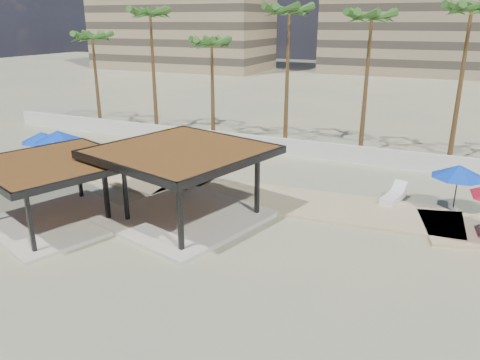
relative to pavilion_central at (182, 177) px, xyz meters
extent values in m
plane|color=tan|center=(2.66, -2.81, -2.16)|extent=(200.00, 200.00, 0.00)
cube|color=#C6B284|center=(-9.34, 4.69, -2.10)|extent=(16.40, 6.19, 0.24)
cube|color=#C6B284|center=(4.66, 4.19, -2.10)|extent=(16.24, 5.11, 0.24)
cube|color=silver|center=(2.66, 13.19, -1.56)|extent=(56.00, 0.30, 1.20)
cube|color=beige|center=(0.00, 0.00, -2.06)|extent=(8.36, 8.36, 0.21)
cube|color=black|center=(-3.17, -1.81, -0.41)|extent=(0.23, 0.23, 3.09)
cube|color=black|center=(-1.81, 3.17, -0.41)|extent=(0.23, 0.23, 3.09)
cube|color=black|center=(1.81, -3.17, -0.41)|extent=(0.23, 0.23, 3.09)
cube|color=black|center=(3.17, 1.81, -0.41)|extent=(0.23, 0.23, 3.09)
cube|color=brown|center=(0.00, 0.00, 1.28)|extent=(8.61, 8.61, 0.29)
cube|color=black|center=(-0.92, -3.38, 1.28)|extent=(6.90, 2.00, 0.35)
cube|color=black|center=(0.92, 3.38, 1.28)|extent=(6.90, 2.00, 0.35)
cube|color=black|center=(-3.38, 0.92, 1.28)|extent=(2.00, 6.90, 0.35)
cube|color=black|center=(3.38, -0.92, 1.28)|extent=(2.00, 6.90, 0.35)
cube|color=beige|center=(-5.10, -2.93, -2.07)|extent=(7.64, 7.64, 0.18)
cube|color=black|center=(-6.47, -0.03, -0.62)|extent=(0.21, 0.21, 2.72)
cube|color=black|center=(-3.73, -5.82, -0.62)|extent=(0.21, 0.21, 2.72)
cube|color=black|center=(-2.21, -1.56, -0.62)|extent=(0.21, 0.21, 2.72)
cube|color=brown|center=(-5.10, -2.93, 0.87)|extent=(7.88, 7.88, 0.25)
cube|color=black|center=(-4.07, -0.03, 0.87)|extent=(5.92, 2.21, 0.31)
cube|color=black|center=(-8.00, -1.89, 0.87)|extent=(2.21, 5.92, 0.31)
cube|color=black|center=(-2.20, -3.97, 0.87)|extent=(2.21, 5.92, 0.31)
cylinder|color=beige|center=(-10.84, 3.01, -1.92)|extent=(0.51, 0.51, 0.12)
cylinder|color=#262628|center=(-10.84, 3.01, -0.75)|extent=(0.07, 0.07, 2.45)
cone|color=blue|center=(-10.84, 3.01, 0.30)|extent=(3.83, 3.83, 0.72)
cylinder|color=beige|center=(-4.37, 5.86, -1.91)|extent=(0.56, 0.56, 0.13)
cylinder|color=#262628|center=(-4.37, 5.86, -0.63)|extent=(0.08, 0.08, 2.69)
cone|color=yellow|center=(-4.37, 5.86, 0.52)|extent=(3.32, 3.32, 0.78)
cylinder|color=beige|center=(12.11, 6.39, -1.92)|extent=(0.46, 0.46, 0.11)
cylinder|color=#262628|center=(12.11, 6.39, -0.88)|extent=(0.06, 0.06, 2.20)
cone|color=blue|center=(12.11, 6.39, 0.07)|extent=(3.43, 3.43, 0.64)
cylinder|color=beige|center=(-12.43, 3.18, -1.92)|extent=(0.46, 0.46, 0.11)
cylinder|color=#262628|center=(-12.43, 3.18, -0.89)|extent=(0.06, 0.06, 2.18)
cone|color=blue|center=(-12.43, 3.18, 0.05)|extent=(3.38, 3.38, 0.64)
cube|color=white|center=(-2.36, 5.37, -1.86)|extent=(1.34, 1.83, 0.24)
cube|color=white|center=(-2.36, 5.37, -1.71)|extent=(1.34, 1.83, 0.05)
cube|color=white|center=(-2.67, 5.97, -1.50)|extent=(0.79, 0.80, 0.44)
cube|color=white|center=(9.15, 6.39, -1.83)|extent=(1.17, 2.19, 0.29)
cube|color=white|center=(9.15, 6.39, -1.66)|extent=(1.17, 2.19, 0.06)
cube|color=white|center=(9.33, 7.18, -1.41)|extent=(0.83, 0.85, 0.53)
cone|color=brown|center=(-18.34, 15.49, 1.91)|extent=(0.36, 0.36, 8.13)
ellipsoid|color=#2E5C20|center=(-18.34, 15.49, 5.72)|extent=(3.00, 3.00, 1.80)
cone|color=brown|center=(-12.34, 15.89, 2.88)|extent=(0.36, 0.36, 10.08)
ellipsoid|color=#2E5C20|center=(-12.34, 15.89, 7.67)|extent=(3.00, 3.00, 1.80)
cone|color=brown|center=(-6.34, 15.29, 1.77)|extent=(0.36, 0.36, 7.86)
ellipsoid|color=#2E5C20|center=(-6.34, 15.29, 5.45)|extent=(3.00, 3.00, 1.80)
cone|color=brown|center=(-0.34, 16.09, 2.94)|extent=(0.36, 0.36, 10.21)
ellipsoid|color=#2E5C20|center=(-0.34, 16.09, 7.80)|extent=(3.00, 3.00, 1.80)
cone|color=brown|center=(5.66, 15.59, 2.73)|extent=(0.36, 0.36, 9.78)
ellipsoid|color=#2E5C20|center=(5.66, 15.59, 7.37)|extent=(3.00, 3.00, 1.80)
cone|color=brown|center=(11.66, 15.79, 2.95)|extent=(0.36, 0.36, 10.21)
ellipsoid|color=#2E5C20|center=(11.66, 15.79, 7.80)|extent=(3.00, 3.00, 1.80)
camera|label=1|loc=(11.37, -18.21, 7.17)|focal=35.00mm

